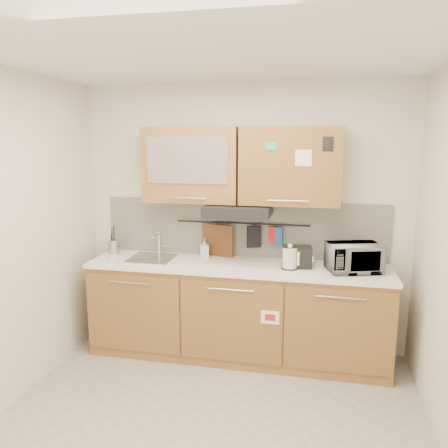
% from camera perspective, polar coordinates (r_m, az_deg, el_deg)
% --- Properties ---
extents(floor, '(3.20, 3.20, 0.00)m').
position_cam_1_polar(floor, '(3.46, -2.27, -25.70)').
color(floor, '#9E9993').
rests_on(floor, ground).
extents(ceiling, '(3.20, 3.20, 0.00)m').
position_cam_1_polar(ceiling, '(2.83, -2.69, 21.87)').
color(ceiling, white).
rests_on(ceiling, wall_back).
extents(wall_back, '(3.20, 0.00, 3.20)m').
position_cam_1_polar(wall_back, '(4.31, 2.48, 0.74)').
color(wall_back, silver).
rests_on(wall_back, ground).
extents(base_cabinet, '(2.80, 0.64, 0.88)m').
position_cam_1_polar(base_cabinet, '(4.28, 1.69, -11.88)').
color(base_cabinet, '#A46B3A').
rests_on(base_cabinet, floor).
extents(countertop, '(2.82, 0.62, 0.04)m').
position_cam_1_polar(countertop, '(4.11, 1.72, -5.52)').
color(countertop, white).
rests_on(countertop, base_cabinet).
extents(backsplash, '(2.80, 0.02, 0.56)m').
position_cam_1_polar(backsplash, '(4.32, 2.45, -0.60)').
color(backsplash, silver).
rests_on(backsplash, countertop).
extents(upper_cabinets, '(1.82, 0.37, 0.70)m').
position_cam_1_polar(upper_cabinets, '(4.08, 2.06, 7.66)').
color(upper_cabinets, '#A46B3A').
rests_on(upper_cabinets, wall_back).
extents(range_hood, '(0.60, 0.46, 0.10)m').
position_cam_1_polar(range_hood, '(4.05, 1.91, 1.79)').
color(range_hood, black).
rests_on(range_hood, upper_cabinets).
extents(sink, '(0.42, 0.40, 0.26)m').
position_cam_1_polar(sink, '(4.34, -9.36, -4.42)').
color(sink, silver).
rests_on(sink, countertop).
extents(utensil_rail, '(1.30, 0.02, 0.02)m').
position_cam_1_polar(utensil_rail, '(4.27, 2.37, 0.09)').
color(utensil_rail, black).
rests_on(utensil_rail, backsplash).
extents(utensil_crock, '(0.13, 0.13, 0.28)m').
position_cam_1_polar(utensil_crock, '(4.59, -14.21, -2.87)').
color(utensil_crock, '#AEAEB3').
rests_on(utensil_crock, countertop).
extents(kettle, '(0.18, 0.17, 0.23)m').
position_cam_1_polar(kettle, '(3.97, 8.59, -4.53)').
color(kettle, silver).
rests_on(kettle, countertop).
extents(toaster, '(0.28, 0.19, 0.20)m').
position_cam_1_polar(toaster, '(4.03, 9.50, -4.21)').
color(toaster, black).
rests_on(toaster, countertop).
extents(microwave, '(0.52, 0.42, 0.25)m').
position_cam_1_polar(microwave, '(4.01, 16.59, -4.24)').
color(microwave, '#999999').
rests_on(microwave, countertop).
extents(soap_bottle, '(0.10, 0.10, 0.19)m').
position_cam_1_polar(soap_bottle, '(4.31, -2.55, -3.16)').
color(soap_bottle, '#999999').
rests_on(soap_bottle, countertop).
extents(cutting_board, '(0.33, 0.10, 0.41)m').
position_cam_1_polar(cutting_board, '(4.35, -0.86, -2.73)').
color(cutting_board, brown).
rests_on(cutting_board, utensil_rail).
extents(oven_mitt, '(0.11, 0.05, 0.18)m').
position_cam_1_polar(oven_mitt, '(4.24, 6.94, -1.59)').
color(oven_mitt, '#1F5090').
rests_on(oven_mitt, utensil_rail).
extents(dark_pouch, '(0.14, 0.08, 0.21)m').
position_cam_1_polar(dark_pouch, '(4.26, 3.92, -1.67)').
color(dark_pouch, black).
rests_on(dark_pouch, utensil_rail).
extents(pot_holder, '(0.13, 0.02, 0.15)m').
position_cam_1_polar(pot_holder, '(4.24, 6.69, -1.41)').
color(pot_holder, red).
rests_on(pot_holder, utensil_rail).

